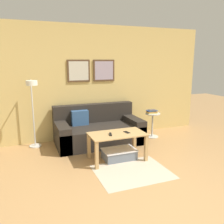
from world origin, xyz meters
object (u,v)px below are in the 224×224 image
at_px(couch, 98,131).
at_px(coffee_table, 117,139).
at_px(remote_control, 110,134).
at_px(cell_phone, 127,132).
at_px(floor_lamp, 33,101).
at_px(side_table, 152,123).
at_px(book_stack, 152,112).
at_px(storage_bin, 119,154).

height_order(couch, coffee_table, couch).
bearing_deg(remote_control, cell_phone, 21.77).
bearing_deg(floor_lamp, side_table, -2.60).
height_order(couch, remote_control, couch).
bearing_deg(book_stack, storage_bin, -142.50).
bearing_deg(side_table, remote_control, -145.90).
height_order(coffee_table, floor_lamp, floor_lamp).
bearing_deg(storage_bin, coffee_table, -160.99).
height_order(floor_lamp, side_table, floor_lamp).
height_order(couch, storage_bin, couch).
bearing_deg(floor_lamp, coffee_table, -37.85).
relative_size(storage_bin, book_stack, 2.38).
relative_size(floor_lamp, side_table, 2.46).
relative_size(storage_bin, remote_control, 4.00).
height_order(side_table, cell_phone, side_table).
relative_size(book_stack, remote_control, 1.68).
relative_size(coffee_table, cell_phone, 7.15).
bearing_deg(side_table, cell_phone, -139.49).
bearing_deg(floor_lamp, cell_phone, -34.45).
height_order(side_table, book_stack, book_stack).
height_order(floor_lamp, cell_phone, floor_lamp).
relative_size(coffee_table, book_stack, 3.98).
bearing_deg(couch, storage_bin, -84.80).
height_order(floor_lamp, remote_control, floor_lamp).
distance_m(coffee_table, remote_control, 0.18).
xyz_separation_m(couch, coffee_table, (0.04, -1.00, 0.13)).
bearing_deg(cell_phone, storage_bin, 158.92).
distance_m(coffee_table, side_table, 1.58).
xyz_separation_m(couch, side_table, (1.32, -0.07, 0.07)).
relative_size(coffee_table, storage_bin, 1.67).
height_order(couch, floor_lamp, floor_lamp).
distance_m(side_table, cell_phone, 1.45).
bearing_deg(couch, cell_phone, -77.27).
bearing_deg(storage_bin, book_stack, 37.50).
bearing_deg(book_stack, cell_phone, -138.52).
distance_m(couch, coffee_table, 1.01).
relative_size(side_table, book_stack, 2.27).
xyz_separation_m(storage_bin, floor_lamp, (-1.40, 1.03, 0.91)).
bearing_deg(remote_control, side_table, 51.31).
distance_m(storage_bin, remote_control, 0.46).
bearing_deg(book_stack, coffee_table, -143.08).
distance_m(book_stack, remote_control, 1.71).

